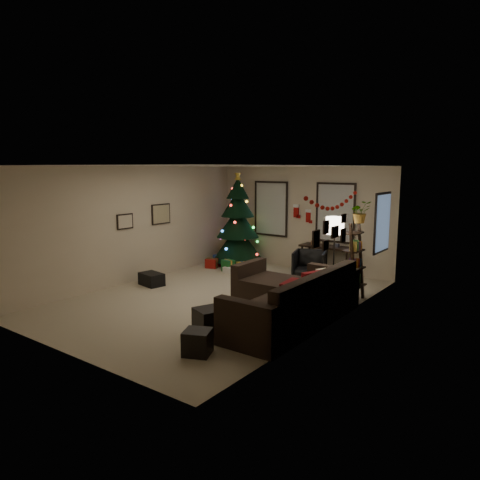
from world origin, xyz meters
name	(u,v)px	position (x,y,z in m)	size (l,w,h in m)	color
floor	(219,298)	(0.00, 0.00, 0.00)	(7.00, 7.00, 0.00)	#BAAB8D
ceiling	(218,166)	(0.00, 0.00, 2.70)	(7.00, 7.00, 0.00)	white
wall_back	(302,218)	(0.00, 3.50, 1.35)	(5.00, 5.00, 0.00)	beige
wall_front	(61,263)	(0.00, -3.50, 1.35)	(5.00, 5.00, 0.00)	beige
wall_left	(135,224)	(-2.50, 0.00, 1.35)	(7.00, 7.00, 0.00)	beige
wall_right	(333,246)	(2.50, 0.00, 1.35)	(7.00, 7.00, 0.00)	beige
window_back_left	(271,209)	(-0.95, 3.47, 1.55)	(1.05, 0.06, 1.50)	#728CB2
window_back_right	(335,213)	(0.95, 3.47, 1.55)	(1.05, 0.06, 1.50)	#728CB2
window_right_wall	(383,223)	(2.47, 2.55, 1.50)	(0.06, 0.90, 1.30)	#728CB2
christmas_tree	(238,226)	(-1.64, 2.86, 1.08)	(1.41, 1.41, 2.62)	black
presents	(228,265)	(-1.49, 2.21, 0.12)	(1.30, 0.88, 0.30)	navy
sofa	(290,301)	(1.80, -0.21, 0.31)	(2.18, 3.15, 0.94)	black
pillow_red_a	(289,296)	(2.21, -0.94, 0.64)	(0.13, 0.50, 0.50)	maroon
pillow_red_b	(314,285)	(2.21, -0.09, 0.64)	(0.13, 0.49, 0.49)	maroon
pillow_cream	(327,280)	(2.21, 0.42, 0.63)	(0.13, 0.44, 0.44)	beige
ottoman_near	(210,321)	(1.15, -1.65, 0.21)	(0.44, 0.44, 0.42)	black
ottoman_far	(198,342)	(1.54, -2.38, 0.18)	(0.38, 0.38, 0.36)	black
desk	(327,249)	(0.88, 3.22, 0.65)	(1.37, 0.49, 0.74)	black
desk_chair	(310,265)	(0.73, 2.57, 0.35)	(0.69, 0.64, 0.71)	black
bookshelf	(356,263)	(2.30, 1.54, 0.77)	(0.30, 0.48, 1.59)	black
potted_plant	(360,209)	(2.30, 1.67, 1.86)	(0.52, 0.45, 0.58)	#4C4C4C
floor_lamp	(335,231)	(1.95, 1.26, 1.42)	(0.36, 0.36, 1.70)	black
art_map	(161,214)	(-2.48, 0.80, 1.53)	(0.04, 0.60, 0.50)	black
art_abstract	(125,221)	(-2.48, -0.32, 1.45)	(0.04, 0.45, 0.35)	black
gallery	(330,234)	(2.48, -0.07, 1.57)	(0.03, 1.25, 0.54)	black
garland	(333,201)	(2.45, 0.04, 2.11)	(0.08, 1.90, 0.30)	#A5140C
stocking_left	(296,211)	(-0.14, 3.44, 1.54)	(0.20, 0.05, 0.36)	#990F0C
stocking_right	(309,216)	(0.19, 3.51, 1.42)	(0.20, 0.05, 0.36)	#990F0C
storage_bin	(152,279)	(-1.90, -0.10, 0.14)	(0.57, 0.38, 0.28)	black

